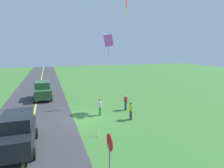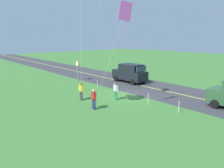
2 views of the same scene
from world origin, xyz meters
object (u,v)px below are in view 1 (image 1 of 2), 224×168
at_px(car_suv_foreground, 17,132).
at_px(person_child_watcher, 100,106).
at_px(car_parked_west_near, 43,90).
at_px(person_adult_near, 131,110).
at_px(kite_yellow_high, 126,3).
at_px(person_adult_companion, 126,102).
at_px(kite_blue_mid, 109,42).
at_px(stop_sign, 110,150).

height_order(car_suv_foreground, person_child_watcher, car_suv_foreground).
relative_size(car_parked_west_near, person_adult_near, 2.75).
relative_size(person_adult_near, kite_yellow_high, 0.14).
xyz_separation_m(car_parked_west_near, person_child_watcher, (8.26, 5.24, -0.29)).
distance_m(person_adult_companion, kite_blue_mid, 6.57).
relative_size(person_child_watcher, kite_blue_mid, 0.21).
bearing_deg(kite_blue_mid, stop_sign, -17.47).
relative_size(car_parked_west_near, person_child_watcher, 2.75).
distance_m(person_adult_near, person_child_watcher, 3.03).
xyz_separation_m(stop_sign, person_adult_near, (-7.51, 4.40, -0.94)).
bearing_deg(person_adult_companion, kite_blue_mid, 150.06).
xyz_separation_m(person_adult_near, person_adult_companion, (-2.71, 0.63, 0.00)).
height_order(person_child_watcher, kite_yellow_high, kite_yellow_high).
xyz_separation_m(person_adult_near, person_child_watcher, (-1.99, -2.29, 0.00)).
bearing_deg(stop_sign, person_adult_companion, 153.79).
distance_m(person_adult_companion, kite_yellow_high, 9.66).
xyz_separation_m(stop_sign, kite_yellow_high, (-10.28, 4.96, 8.72)).
bearing_deg(person_adult_near, stop_sign, -52.51).
bearing_deg(car_suv_foreground, person_adult_companion, 118.92).
height_order(car_parked_west_near, kite_yellow_high, kite_yellow_high).
bearing_deg(person_adult_near, person_child_watcher, -153.11).
relative_size(car_suv_foreground, kite_yellow_high, 0.39).
bearing_deg(person_adult_companion, car_suv_foreground, -120.19).
height_order(car_suv_foreground, person_adult_companion, car_suv_foreground).
xyz_separation_m(car_parked_west_near, person_adult_companion, (7.54, 8.17, -0.29)).
distance_m(person_adult_near, kite_yellow_high, 10.06).
xyz_separation_m(person_adult_near, kite_blue_mid, (-4.78, -0.53, 6.13)).
xyz_separation_m(car_suv_foreground, kite_blue_mid, (-7.26, 8.22, 5.84)).
relative_size(person_adult_near, kite_blue_mid, 0.21).
bearing_deg(kite_yellow_high, person_adult_companion, 42.98).
bearing_deg(person_adult_companion, stop_sign, -85.33).
distance_m(person_adult_companion, person_child_watcher, 3.01).
height_order(person_adult_near, person_child_watcher, same).
relative_size(car_suv_foreground, person_adult_companion, 2.75).
bearing_deg(person_child_watcher, person_adult_near, 87.20).
distance_m(stop_sign, kite_blue_mid, 13.89).
height_order(stop_sign, kite_blue_mid, kite_blue_mid).
relative_size(car_parked_west_near, person_adult_companion, 2.75).
height_order(car_parked_west_near, kite_blue_mid, kite_blue_mid).
bearing_deg(person_adult_companion, car_parked_west_near, 168.16).
bearing_deg(kite_yellow_high, kite_blue_mid, -151.39).
distance_m(stop_sign, person_child_watcher, 9.77).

